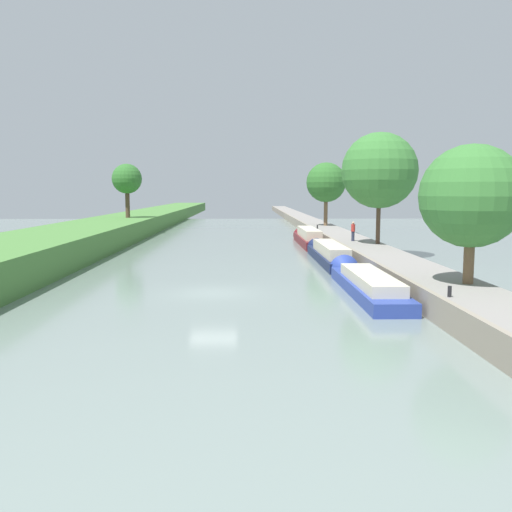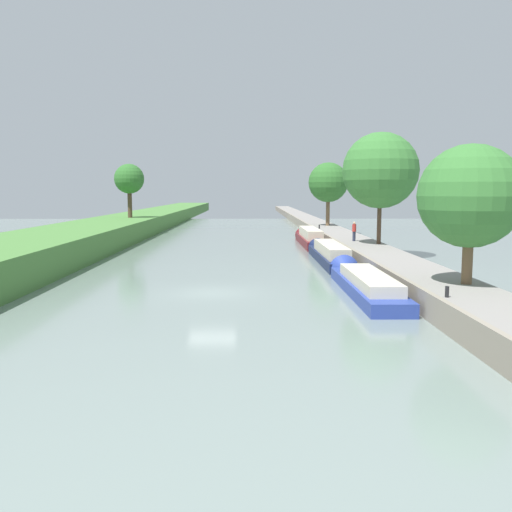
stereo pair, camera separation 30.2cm
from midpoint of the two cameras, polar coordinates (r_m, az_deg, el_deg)
ground_plane at (r=29.69m, az=-4.69°, el=-3.78°), size 160.00×160.00×0.00m
right_towpath at (r=31.02m, az=16.69°, el=-2.54°), size 3.38×260.00×1.13m
stone_quay at (r=30.51m, az=13.44°, el=-2.54°), size 0.25×260.00×1.18m
narrowboat_blue at (r=30.57m, az=10.74°, el=-2.66°), size 2.05×12.72×1.95m
narrowboat_navy at (r=43.05m, az=7.20°, el=0.25°), size 1.84×13.86×2.01m
narrowboat_maroon at (r=56.63m, az=5.17°, el=1.90°), size 1.80×13.95×2.15m
tree_rightbank_near at (r=27.07m, az=20.93°, el=5.73°), size 4.70×4.70×6.37m
tree_rightbank_midnear at (r=45.86m, az=12.36°, el=8.55°), size 6.05×6.05×8.91m
tree_rightbank_midfar at (r=69.44m, az=7.07°, el=7.48°), size 4.87×4.87×7.76m
tree_leftbank_downstream at (r=71.05m, az=-13.21°, el=7.67°), size 3.67×3.67×6.64m
person_walking at (r=48.25m, az=9.74°, el=2.56°), size 0.34×0.34×1.66m
mooring_bollard_near at (r=23.70m, az=18.88°, el=-3.46°), size 0.16×0.16×0.45m
mooring_bollard_far at (r=63.72m, az=6.17°, el=3.01°), size 0.16×0.16×0.45m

